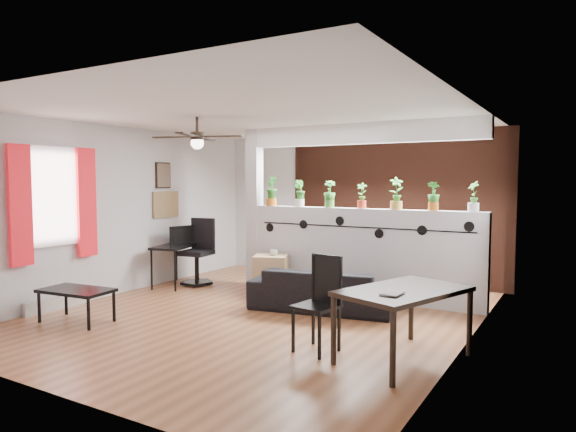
{
  "coord_description": "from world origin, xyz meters",
  "views": [
    {
      "loc": [
        3.68,
        -5.58,
        1.77
      ],
      "look_at": [
        0.06,
        0.6,
        1.27
      ],
      "focal_mm": 32.0,
      "sensor_mm": 36.0,
      "label": 1
    }
  ],
  "objects_px": {
    "ceiling_fan": "(197,139)",
    "potted_plant_6": "(474,195)",
    "potted_plant_3": "(362,195)",
    "potted_plant_1": "(299,192)",
    "cube_shelf": "(271,275)",
    "computer_desk": "(176,249)",
    "potted_plant_5": "(434,195)",
    "coffee_table": "(76,292)",
    "potted_plant_2": "(330,193)",
    "potted_plant_4": "(396,192)",
    "dining_table": "(404,296)",
    "sofa": "(322,290)",
    "potted_plant_0": "(271,190)",
    "office_chair": "(199,256)",
    "cup": "(274,253)",
    "folding_chair": "(322,294)"
  },
  "relations": [
    {
      "from": "potted_plant_4",
      "to": "sofa",
      "type": "height_order",
      "value": "potted_plant_4"
    },
    {
      "from": "potted_plant_4",
      "to": "coffee_table",
      "type": "bearing_deg",
      "value": -136.11
    },
    {
      "from": "ceiling_fan",
      "to": "cup",
      "type": "relative_size",
      "value": 10.18
    },
    {
      "from": "coffee_table",
      "to": "potted_plant_1",
      "type": "bearing_deg",
      "value": 62.99
    },
    {
      "from": "potted_plant_4",
      "to": "potted_plant_5",
      "type": "height_order",
      "value": "potted_plant_4"
    },
    {
      "from": "folding_chair",
      "to": "coffee_table",
      "type": "bearing_deg",
      "value": -168.81
    },
    {
      "from": "cup",
      "to": "dining_table",
      "type": "bearing_deg",
      "value": -34.53
    },
    {
      "from": "potted_plant_0",
      "to": "coffee_table",
      "type": "distance_m",
      "value": 3.38
    },
    {
      "from": "potted_plant_0",
      "to": "potted_plant_1",
      "type": "height_order",
      "value": "potted_plant_0"
    },
    {
      "from": "potted_plant_3",
      "to": "dining_table",
      "type": "bearing_deg",
      "value": -58.74
    },
    {
      "from": "sofa",
      "to": "folding_chair",
      "type": "bearing_deg",
      "value": 105.44
    },
    {
      "from": "cube_shelf",
      "to": "office_chair",
      "type": "distance_m",
      "value": 1.48
    },
    {
      "from": "ceiling_fan",
      "to": "potted_plant_3",
      "type": "xyz_separation_m",
      "value": [
        1.6,
        1.8,
        -0.76
      ]
    },
    {
      "from": "cube_shelf",
      "to": "dining_table",
      "type": "xyz_separation_m",
      "value": [
        2.67,
        -1.81,
        0.33
      ]
    },
    {
      "from": "cube_shelf",
      "to": "cup",
      "type": "xyz_separation_m",
      "value": [
        0.05,
        0.0,
        0.35
      ]
    },
    {
      "from": "sofa",
      "to": "cube_shelf",
      "type": "xyz_separation_m",
      "value": [
        -1.11,
        0.44,
        0.03
      ]
    },
    {
      "from": "cup",
      "to": "office_chair",
      "type": "bearing_deg",
      "value": 179.02
    },
    {
      "from": "potted_plant_0",
      "to": "potted_plant_1",
      "type": "xyz_separation_m",
      "value": [
        0.53,
        0.0,
        -0.03
      ]
    },
    {
      "from": "potted_plant_1",
      "to": "potted_plant_6",
      "type": "distance_m",
      "value": 2.63
    },
    {
      "from": "potted_plant_2",
      "to": "coffee_table",
      "type": "distance_m",
      "value": 3.81
    },
    {
      "from": "potted_plant_5",
      "to": "folding_chair",
      "type": "distance_m",
      "value": 2.62
    },
    {
      "from": "potted_plant_6",
      "to": "dining_table",
      "type": "height_order",
      "value": "potted_plant_6"
    },
    {
      "from": "cube_shelf",
      "to": "office_chair",
      "type": "xyz_separation_m",
      "value": [
        -1.46,
        0.03,
        0.18
      ]
    },
    {
      "from": "ceiling_fan",
      "to": "potted_plant_6",
      "type": "height_order",
      "value": "ceiling_fan"
    },
    {
      "from": "potted_plant_3",
      "to": "potted_plant_0",
      "type": "bearing_deg",
      "value": 180.0
    },
    {
      "from": "office_chair",
      "to": "sofa",
      "type": "bearing_deg",
      "value": -10.36
    },
    {
      "from": "cube_shelf",
      "to": "cup",
      "type": "distance_m",
      "value": 0.35
    },
    {
      "from": "potted_plant_2",
      "to": "folding_chair",
      "type": "distance_m",
      "value": 2.77
    },
    {
      "from": "cup",
      "to": "folding_chair",
      "type": "distance_m",
      "value": 2.63
    },
    {
      "from": "potted_plant_5",
      "to": "coffee_table",
      "type": "bearing_deg",
      "value": -140.57
    },
    {
      "from": "potted_plant_2",
      "to": "folding_chair",
      "type": "xyz_separation_m",
      "value": [
        1.06,
        -2.37,
        -0.98
      ]
    },
    {
      "from": "ceiling_fan",
      "to": "coffee_table",
      "type": "bearing_deg",
      "value": -129.47
    },
    {
      "from": "potted_plant_3",
      "to": "potted_plant_1",
      "type": "bearing_deg",
      "value": 180.0
    },
    {
      "from": "potted_plant_5",
      "to": "folding_chair",
      "type": "bearing_deg",
      "value": -102.48
    },
    {
      "from": "potted_plant_1",
      "to": "cup",
      "type": "relative_size",
      "value": 3.64
    },
    {
      "from": "ceiling_fan",
      "to": "sofa",
      "type": "bearing_deg",
      "value": 33.19
    },
    {
      "from": "potted_plant_6",
      "to": "cube_shelf",
      "type": "distance_m",
      "value": 3.19
    },
    {
      "from": "potted_plant_4",
      "to": "folding_chair",
      "type": "height_order",
      "value": "potted_plant_4"
    },
    {
      "from": "ceiling_fan",
      "to": "folding_chair",
      "type": "relative_size",
      "value": 1.21
    },
    {
      "from": "potted_plant_1",
      "to": "office_chair",
      "type": "relative_size",
      "value": 0.39
    },
    {
      "from": "potted_plant_0",
      "to": "potted_plant_2",
      "type": "distance_m",
      "value": 1.05
    },
    {
      "from": "potted_plant_2",
      "to": "cup",
      "type": "relative_size",
      "value": 3.52
    },
    {
      "from": "potted_plant_3",
      "to": "office_chair",
      "type": "height_order",
      "value": "potted_plant_3"
    },
    {
      "from": "ceiling_fan",
      "to": "computer_desk",
      "type": "xyz_separation_m",
      "value": [
        -1.45,
        1.12,
        -1.69
      ]
    },
    {
      "from": "potted_plant_4",
      "to": "dining_table",
      "type": "height_order",
      "value": "potted_plant_4"
    },
    {
      "from": "ceiling_fan",
      "to": "potted_plant_1",
      "type": "height_order",
      "value": "ceiling_fan"
    },
    {
      "from": "potted_plant_4",
      "to": "sofa",
      "type": "relative_size",
      "value": 0.25
    },
    {
      "from": "potted_plant_5",
      "to": "potted_plant_6",
      "type": "relative_size",
      "value": 0.98
    },
    {
      "from": "ceiling_fan",
      "to": "potted_plant_0",
      "type": "xyz_separation_m",
      "value": [
        0.02,
        1.8,
        -0.71
      ]
    },
    {
      "from": "ceiling_fan",
      "to": "potted_plant_2",
      "type": "height_order",
      "value": "ceiling_fan"
    }
  ]
}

